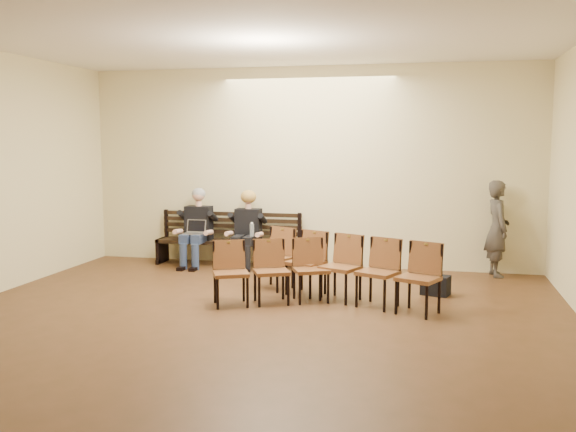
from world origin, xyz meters
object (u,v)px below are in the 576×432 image
seated_woman (247,232)px  bag (436,285)px  laptop (194,235)px  water_bottle (252,237)px  bench (228,253)px  chair_row_back (340,268)px  seated_man (197,227)px  chair_row_front (271,272)px  passerby (498,221)px

seated_woman → bag: seated_woman is taller
laptop → water_bottle: size_ratio=1.39×
bench → chair_row_back: size_ratio=0.92×
water_bottle → seated_man: bearing=169.2°
bench → seated_woman: bearing=-17.1°
chair_row_front → chair_row_back: size_ratio=0.55×
laptop → bag: size_ratio=0.90×
chair_row_back → water_bottle: bearing=159.7°
seated_man → chair_row_front: seated_man is taller
seated_woman → water_bottle: bearing=-53.7°
bag → chair_row_front: (-2.19, -0.99, 0.29)m
bench → water_bottle: 0.72m
passerby → chair_row_front: passerby is taller
water_bottle → laptop: bearing=-180.0°
chair_row_front → bag: bearing=-0.5°
chair_row_front → laptop: bearing=107.8°
chair_row_back → seated_man: bearing=169.8°
water_bottle → chair_row_front: size_ratio=0.16×
bench → passerby: size_ratio=1.43×
laptop → chair_row_front: size_ratio=0.22×
laptop → chair_row_back: bearing=-36.8°
laptop → seated_man: bearing=88.5°
seated_woman → chair_row_front: seated_woman is taller
passerby → seated_man: bearing=80.5°
chair_row_front → water_bottle: bearing=87.9°
seated_man → chair_row_front: (1.95, -2.31, -0.25)m
bag → seated_woman: bearing=157.6°
chair_row_back → laptop: bearing=172.6°
laptop → chair_row_front: chair_row_front is taller
chair_row_front → seated_woman: bearing=89.2°
water_bottle → chair_row_back: size_ratio=0.09×
passerby → chair_row_back: passerby is taller
seated_man → laptop: (0.01, -0.20, -0.11)m
water_bottle → bag: water_bottle is taller
seated_man → bag: 4.39m
seated_woman → chair_row_front: size_ratio=0.81×
seated_man → seated_woman: 0.92m
laptop → passerby: size_ratio=0.19×
bench → passerby: (4.58, 0.10, 0.68)m
chair_row_back → bag: bearing=49.6°
seated_man → passerby: 5.12m
seated_woman → bag: (3.22, -1.33, -0.49)m
bench → chair_row_front: (1.42, -2.43, 0.21)m
chair_row_back → passerby: bearing=67.8°
laptop → passerby: bearing=-0.5°
passerby → chair_row_back: 3.17m
chair_row_front → chair_row_back: chair_row_back is taller
seated_man → passerby: size_ratio=0.75×
chair_row_back → bench: bearing=162.4°
passerby → chair_row_front: (-3.16, -2.53, -0.47)m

